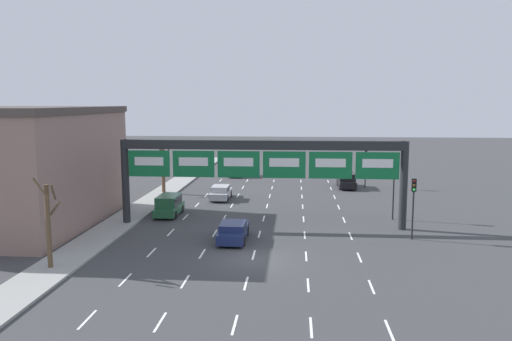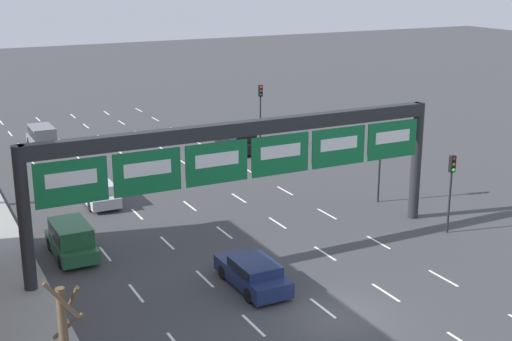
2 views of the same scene
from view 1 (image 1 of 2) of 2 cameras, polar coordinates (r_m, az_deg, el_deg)
name	(u,v)px [view 1 (image 1 of 2)]	position (r m, az deg, el deg)	size (l,w,h in m)	color
ground_plane	(252,260)	(31.01, -0.41, -10.18)	(220.00, 220.00, 0.00)	#3D3D3F
sidewalk_left	(74,254)	(33.84, -20.10, -8.99)	(2.80, 110.00, 0.15)	#999993
lane_dashes	(265,212)	(44.01, 1.09, -4.75)	(13.32, 67.00, 0.01)	white
sign_gantry	(262,159)	(37.93, 0.64, 1.27)	(21.99, 0.70, 6.71)	#232628
building_near	(11,166)	(43.33, -26.18, 0.44)	(13.16, 16.48, 9.22)	gray
car_silver	(221,192)	(49.66, -4.05, -2.46)	(1.80, 4.32, 1.38)	#B7B7BC
suv_black	(347,179)	(57.07, 10.30, -0.99)	(1.89, 4.70, 1.73)	black
suv_green	(169,204)	(43.11, -9.93, -3.83)	(1.84, 4.15, 1.74)	#235B38
suv_grey	(237,169)	(65.01, -2.24, 0.21)	(1.88, 4.37, 1.75)	slate
car_navy	(233,231)	(34.97, -2.62, -6.87)	(1.87, 4.50, 1.33)	#19234C
traffic_light_near_gantry	(366,156)	(57.17, 12.45, 1.58)	(0.30, 0.35, 5.00)	black
traffic_light_mid_block	(394,178)	(42.09, 15.50, -0.82)	(0.30, 0.35, 4.87)	black
traffic_light_far_end	(414,196)	(36.41, 17.57, -2.81)	(0.30, 0.35, 4.32)	black
tree_bare_closest	(48,222)	(30.88, -22.64, -5.45)	(1.28, 1.30, 5.28)	brown
tree_bare_second	(163,165)	(53.21, -10.58, 0.62)	(2.18, 2.12, 5.12)	brown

